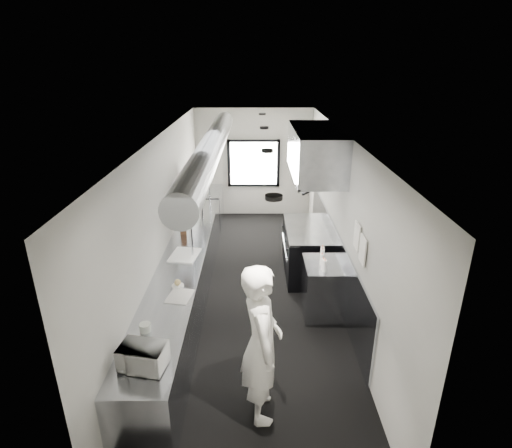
{
  "coord_description": "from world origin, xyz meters",
  "views": [
    {
      "loc": [
        0.03,
        -6.48,
        3.91
      ],
      "look_at": [
        0.05,
        -0.2,
        1.38
      ],
      "focal_mm": 28.71,
      "sensor_mm": 36.0,
      "label": 1
    }
  ],
  "objects_px": {
    "pass_shelf": "(191,193)",
    "plate_stack_d": "(196,172)",
    "range": "(307,250)",
    "line_cook": "(261,344)",
    "microwave": "(143,357)",
    "small_plate": "(178,286)",
    "far_work_table": "(208,208)",
    "squeeze_bottle_b": "(323,264)",
    "exhaust_hood": "(315,152)",
    "squeeze_bottle_c": "(322,259)",
    "squeeze_bottle_d": "(322,255)",
    "squeeze_bottle_a": "(325,266)",
    "prep_counter": "(184,282)",
    "plate_stack_c": "(192,179)",
    "deli_tub_a": "(135,347)",
    "plate_stack_a": "(185,194)",
    "cutting_board": "(184,255)",
    "knife_block": "(183,226)",
    "bottle_station": "(324,288)",
    "plate_stack_b": "(185,189)",
    "deli_tub_b": "(145,327)",
    "squeeze_bottle_e": "(322,252)"
  },
  "relations": [
    {
      "from": "pass_shelf",
      "to": "plate_stack_d",
      "type": "xyz_separation_m",
      "value": [
        0.01,
        0.76,
        0.21
      ]
    },
    {
      "from": "range",
      "to": "line_cook",
      "type": "xyz_separation_m",
      "value": [
        -0.94,
        -3.46,
        0.51
      ]
    },
    {
      "from": "microwave",
      "to": "small_plate",
      "type": "distance_m",
      "value": 1.66
    },
    {
      "from": "far_work_table",
      "to": "squeeze_bottle_b",
      "type": "xyz_separation_m",
      "value": [
        2.23,
        -4.08,
        0.54
      ]
    },
    {
      "from": "exhaust_hood",
      "to": "squeeze_bottle_c",
      "type": "relative_size",
      "value": 12.26
    },
    {
      "from": "squeeze_bottle_d",
      "to": "microwave",
      "type": "bearing_deg",
      "value": -132.54
    },
    {
      "from": "small_plate",
      "to": "squeeze_bottle_a",
      "type": "distance_m",
      "value": 2.21
    },
    {
      "from": "far_work_table",
      "to": "squeeze_bottle_b",
      "type": "distance_m",
      "value": 4.69
    },
    {
      "from": "exhaust_hood",
      "to": "line_cook",
      "type": "relative_size",
      "value": 1.13
    },
    {
      "from": "prep_counter",
      "to": "squeeze_bottle_d",
      "type": "height_order",
      "value": "squeeze_bottle_d"
    },
    {
      "from": "small_plate",
      "to": "plate_stack_c",
      "type": "relative_size",
      "value": 0.48
    },
    {
      "from": "deli_tub_a",
      "to": "plate_stack_a",
      "type": "xyz_separation_m",
      "value": [
        0.11,
        3.15,
        0.77
      ]
    },
    {
      "from": "exhaust_hood",
      "to": "squeeze_bottle_a",
      "type": "relative_size",
      "value": 11.48
    },
    {
      "from": "cutting_board",
      "to": "squeeze_bottle_b",
      "type": "distance_m",
      "value": 2.27
    },
    {
      "from": "prep_counter",
      "to": "small_plate",
      "type": "xyz_separation_m",
      "value": [
        0.08,
        -0.88,
        0.46
      ]
    },
    {
      "from": "knife_block",
      "to": "far_work_table",
      "type": "bearing_deg",
      "value": 73.47
    },
    {
      "from": "squeeze_bottle_a",
      "to": "squeeze_bottle_d",
      "type": "distance_m",
      "value": 0.38
    },
    {
      "from": "bottle_station",
      "to": "far_work_table",
      "type": "relative_size",
      "value": 0.75
    },
    {
      "from": "exhaust_hood",
      "to": "squeeze_bottle_d",
      "type": "height_order",
      "value": "exhaust_hood"
    },
    {
      "from": "prep_counter",
      "to": "plate_stack_a",
      "type": "distance_m",
      "value": 1.54
    },
    {
      "from": "plate_stack_b",
      "to": "plate_stack_d",
      "type": "xyz_separation_m",
      "value": [
        0.05,
        1.15,
        0.02
      ]
    },
    {
      "from": "bottle_station",
      "to": "line_cook",
      "type": "distance_m",
      "value": 2.37
    },
    {
      "from": "pass_shelf",
      "to": "small_plate",
      "type": "relative_size",
      "value": 17.15
    },
    {
      "from": "squeeze_bottle_d",
      "to": "knife_block",
      "type": "bearing_deg",
      "value": 154.36
    },
    {
      "from": "far_work_table",
      "to": "squeeze_bottle_b",
      "type": "height_order",
      "value": "squeeze_bottle_b"
    },
    {
      "from": "microwave",
      "to": "knife_block",
      "type": "relative_size",
      "value": 1.67
    },
    {
      "from": "squeeze_bottle_b",
      "to": "exhaust_hood",
      "type": "bearing_deg",
      "value": 89.44
    },
    {
      "from": "plate_stack_c",
      "to": "squeeze_bottle_d",
      "type": "distance_m",
      "value": 3.04
    },
    {
      "from": "line_cook",
      "to": "squeeze_bottle_a",
      "type": "xyz_separation_m",
      "value": [
        0.99,
        1.8,
        0.02
      ]
    },
    {
      "from": "deli_tub_b",
      "to": "plate_stack_d",
      "type": "xyz_separation_m",
      "value": [
        0.1,
        4.18,
        0.8
      ]
    },
    {
      "from": "deli_tub_b",
      "to": "squeeze_bottle_b",
      "type": "distance_m",
      "value": 2.81
    },
    {
      "from": "far_work_table",
      "to": "line_cook",
      "type": "height_order",
      "value": "line_cook"
    },
    {
      "from": "small_plate",
      "to": "squeeze_bottle_c",
      "type": "bearing_deg",
      "value": 17.03
    },
    {
      "from": "bottle_station",
      "to": "cutting_board",
      "type": "height_order",
      "value": "cutting_board"
    },
    {
      "from": "deli_tub_a",
      "to": "plate_stack_b",
      "type": "xyz_separation_m",
      "value": [
        0.08,
        3.38,
        0.78
      ]
    },
    {
      "from": "prep_counter",
      "to": "far_work_table",
      "type": "bearing_deg",
      "value": 90.0
    },
    {
      "from": "squeeze_bottle_c",
      "to": "plate_stack_c",
      "type": "bearing_deg",
      "value": 138.99
    },
    {
      "from": "line_cook",
      "to": "plate_stack_c",
      "type": "height_order",
      "value": "line_cook"
    },
    {
      "from": "plate_stack_c",
      "to": "plate_stack_a",
      "type": "bearing_deg",
      "value": -90.33
    },
    {
      "from": "squeeze_bottle_d",
      "to": "bottle_station",
      "type": "bearing_deg",
      "value": -74.6
    },
    {
      "from": "knife_block",
      "to": "plate_stack_b",
      "type": "bearing_deg",
      "value": 2.78
    },
    {
      "from": "squeeze_bottle_a",
      "to": "squeeze_bottle_e",
      "type": "relative_size",
      "value": 1.05
    },
    {
      "from": "pass_shelf",
      "to": "plate_stack_d",
      "type": "relative_size",
      "value": 8.45
    },
    {
      "from": "plate_stack_c",
      "to": "prep_counter",
      "type": "bearing_deg",
      "value": -88.78
    },
    {
      "from": "pass_shelf",
      "to": "squeeze_bottle_e",
      "type": "height_order",
      "value": "pass_shelf"
    },
    {
      "from": "deli_tub_a",
      "to": "squeeze_bottle_d",
      "type": "bearing_deg",
      "value": 42.13
    },
    {
      "from": "microwave",
      "to": "deli_tub_b",
      "type": "height_order",
      "value": "microwave"
    },
    {
      "from": "range",
      "to": "squeeze_bottle_c",
      "type": "relative_size",
      "value": 8.92
    },
    {
      "from": "prep_counter",
      "to": "small_plate",
      "type": "bearing_deg",
      "value": -85.03
    },
    {
      "from": "bottle_station",
      "to": "squeeze_bottle_c",
      "type": "xyz_separation_m",
      "value": [
        -0.07,
        -0.02,
        0.54
      ]
    }
  ]
}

